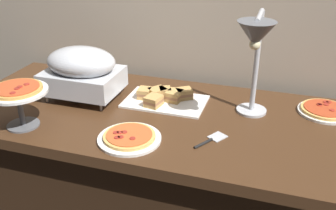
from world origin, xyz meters
TOP-DOWN VIEW (x-y plane):
  - buffet_table at (0.00, 0.00)m, footprint 1.90×0.84m
  - chafing_dish at (-0.39, 0.06)m, footprint 0.37×0.27m
  - heat_lamp at (0.44, -0.01)m, footprint 0.15×0.34m
  - pizza_plate_front at (-0.01, -0.26)m, footprint 0.26×0.26m
  - pizza_plate_center at (0.77, 0.24)m, footprint 0.24×0.24m
  - pizza_plate_raised_stand at (-0.50, -0.29)m, footprint 0.26×0.26m
  - sandwich_platter at (0.02, 0.13)m, footprint 0.40×0.25m
  - sauce_cup_near at (-0.63, -0.03)m, footprint 0.06×0.06m
  - serving_spatula at (0.31, -0.16)m, footprint 0.12×0.16m

SIDE VIEW (x-z plane):
  - buffet_table at x=0.00m, z-range 0.01..0.77m
  - serving_spatula at x=0.31m, z-range 0.76..0.77m
  - pizza_plate_front at x=-0.01m, z-range 0.76..0.79m
  - pizza_plate_center at x=0.77m, z-range 0.76..0.79m
  - sauce_cup_near at x=-0.63m, z-range 0.76..0.80m
  - sandwich_platter at x=0.02m, z-range 0.75..0.81m
  - chafing_dish at x=-0.39m, z-range 0.78..1.04m
  - pizza_plate_raised_stand at x=-0.50m, z-range 0.82..1.01m
  - heat_lamp at x=0.44m, z-range 0.89..1.38m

